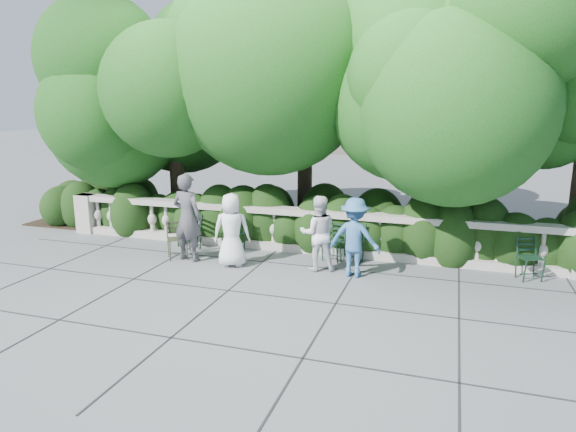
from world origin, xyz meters
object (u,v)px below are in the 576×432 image
(chair_d, at_px, (330,262))
(chair_a, at_px, (229,254))
(chair_c, at_px, (186,250))
(person_businessman, at_px, (232,230))
(chair_b, at_px, (185,247))
(chair_f, at_px, (532,282))
(chair_e, at_px, (348,263))
(chair_weathered, at_px, (179,260))
(person_woman_grey, at_px, (187,217))
(person_older_blue, at_px, (355,237))
(person_casual_man, at_px, (318,233))

(chair_d, bearing_deg, chair_a, -161.84)
(chair_c, distance_m, person_businessman, 1.86)
(chair_b, bearing_deg, chair_f, -2.27)
(chair_e, xyz_separation_m, chair_weathered, (-3.52, -0.94, 0.00))
(chair_e, bearing_deg, person_woman_grey, -143.44)
(person_businessman, bearing_deg, person_woman_grey, -22.84)
(person_older_blue, bearing_deg, chair_weathered, 8.84)
(chair_c, distance_m, chair_weathered, 0.82)
(chair_c, height_order, person_businessman, person_businessman)
(person_businessman, height_order, person_casual_man, person_businessman)
(chair_weathered, distance_m, person_woman_grey, 0.97)
(person_businessman, bearing_deg, person_casual_man, 171.12)
(chair_a, bearing_deg, chair_c, -159.00)
(person_businessman, xyz_separation_m, person_older_blue, (2.54, 0.16, 0.01))
(person_casual_man, bearing_deg, chair_f, 167.77)
(chair_b, bearing_deg, person_casual_man, -11.85)
(chair_f, distance_m, person_businessman, 5.95)
(chair_a, relative_size, chair_e, 1.00)
(chair_weathered, xyz_separation_m, person_woman_grey, (0.19, 0.10, 0.95))
(chair_e, distance_m, person_casual_man, 1.10)
(chair_c, height_order, person_casual_man, person_casual_man)
(person_woman_grey, bearing_deg, chair_f, -165.32)
(chair_d, bearing_deg, chair_e, 26.18)
(chair_f, bearing_deg, chair_weathered, 165.17)
(chair_e, xyz_separation_m, person_businessman, (-2.27, -0.92, 0.77))
(chair_e, xyz_separation_m, chair_f, (3.57, -0.09, 0.00))
(chair_c, distance_m, person_woman_grey, 1.25)
(chair_a, distance_m, person_casual_man, 2.35)
(chair_b, xyz_separation_m, chair_weathered, (0.38, -0.95, 0.00))
(chair_d, distance_m, person_woman_grey, 3.19)
(chair_f, distance_m, person_woman_grey, 7.01)
(chair_b, bearing_deg, chair_e, -1.66)
(chair_b, bearing_deg, chair_c, -59.96)
(person_casual_man, bearing_deg, chair_e, -149.33)
(chair_e, height_order, person_older_blue, person_older_blue)
(chair_f, relative_size, person_casual_man, 0.55)
(person_casual_man, bearing_deg, person_woman_grey, -14.77)
(chair_a, bearing_deg, chair_b, -167.18)
(chair_f, relative_size, person_older_blue, 0.54)
(chair_f, height_order, person_casual_man, person_casual_man)
(chair_c, relative_size, chair_d, 1.00)
(chair_b, relative_size, chair_e, 1.00)
(chair_d, bearing_deg, person_older_blue, -31.31)
(chair_e, relative_size, person_older_blue, 0.54)
(person_woman_grey, bearing_deg, person_casual_man, -166.82)
(chair_a, relative_size, person_older_blue, 0.54)
(chair_f, xyz_separation_m, person_older_blue, (-3.31, -0.67, 0.78))
(chair_a, bearing_deg, person_casual_man, 9.32)
(chair_a, height_order, person_businessman, person_businessman)
(chair_weathered, xyz_separation_m, person_businessman, (1.25, 0.03, 0.77))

